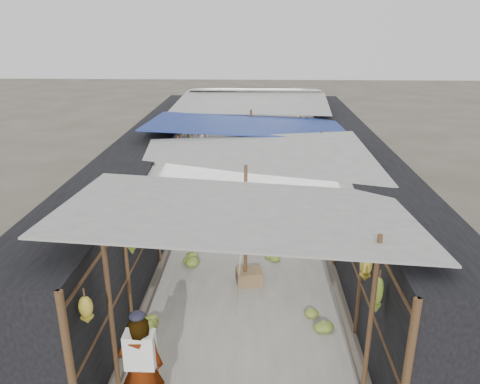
# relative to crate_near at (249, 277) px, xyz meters

# --- Properties ---
(aisle_slab) EXTENTS (3.60, 16.00, 0.02)m
(aisle_slab) POSITION_rel_crate_near_xyz_m (-0.08, 3.44, -0.15)
(aisle_slab) COLOR #9E998E
(aisle_slab) RESTS_ON ground
(stall_left) EXTENTS (1.40, 15.00, 2.30)m
(stall_left) POSITION_rel_crate_near_xyz_m (-2.78, 3.44, 0.99)
(stall_left) COLOR black
(stall_left) RESTS_ON ground
(stall_right) EXTENTS (1.40, 15.00, 2.30)m
(stall_right) POSITION_rel_crate_near_xyz_m (2.62, 3.44, 0.99)
(stall_right) COLOR black
(stall_right) RESTS_ON ground
(crate_near) EXTENTS (0.60, 0.51, 0.32)m
(crate_near) POSITION_rel_crate_near_xyz_m (0.00, 0.00, 0.00)
(crate_near) COLOR olive
(crate_near) RESTS_ON ground
(crate_mid) EXTENTS (0.48, 0.40, 0.28)m
(crate_mid) POSITION_rel_crate_near_xyz_m (0.12, 1.65, -0.02)
(crate_mid) COLOR olive
(crate_mid) RESTS_ON ground
(crate_back) EXTENTS (0.58, 0.53, 0.30)m
(crate_back) POSITION_rel_crate_near_xyz_m (-0.49, 7.02, -0.01)
(crate_back) COLOR olive
(crate_back) RESTS_ON ground
(black_basin) EXTENTS (0.61, 0.61, 0.18)m
(black_basin) POSITION_rel_crate_near_xyz_m (1.62, 3.74, -0.07)
(black_basin) COLOR black
(black_basin) RESTS_ON ground
(vendor_elderly) EXTENTS (0.64, 0.47, 1.61)m
(vendor_elderly) POSITION_rel_crate_near_xyz_m (-1.37, -3.53, 0.65)
(vendor_elderly) COLOR silver
(vendor_elderly) RESTS_ON ground
(shopper_blue) EXTENTS (0.79, 0.66, 1.49)m
(shopper_blue) POSITION_rel_crate_near_xyz_m (-0.56, 5.55, 0.59)
(shopper_blue) COLOR #1E2F99
(shopper_blue) RESTS_ON ground
(vendor_seated) EXTENTS (0.52, 0.68, 0.92)m
(vendor_seated) POSITION_rel_crate_near_xyz_m (1.45, 3.29, 0.30)
(vendor_seated) COLOR #4E4844
(vendor_seated) RESTS_ON ground
(market_canopy) EXTENTS (5.62, 15.20, 2.77)m
(market_canopy) POSITION_rel_crate_near_xyz_m (-0.05, 3.78, 2.25)
(market_canopy) COLOR brown
(market_canopy) RESTS_ON ground
(hanging_bananas) EXTENTS (3.96, 14.13, 0.76)m
(hanging_bananas) POSITION_rel_crate_near_xyz_m (-0.08, 3.77, 1.51)
(hanging_bananas) COLOR #A8932B
(hanging_bananas) RESTS_ON ground
(floor_bananas) EXTENTS (3.64, 7.47, 0.35)m
(floor_bananas) POSITION_rel_crate_near_xyz_m (-0.19, 2.62, -0.00)
(floor_bananas) COLOR olive
(floor_bananas) RESTS_ON ground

